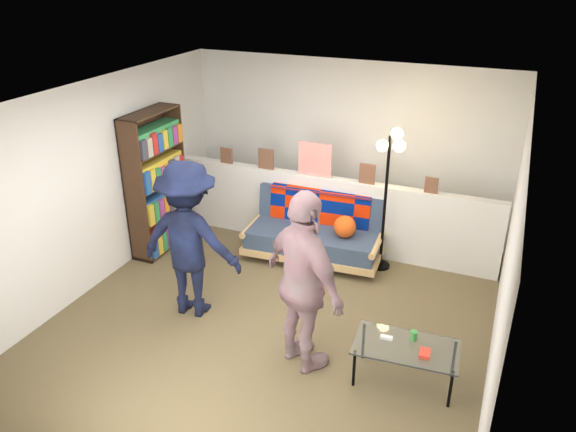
# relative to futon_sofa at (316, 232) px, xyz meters

# --- Properties ---
(ground) EXTENTS (5.00, 5.00, 0.00)m
(ground) POSITION_rel_futon_sofa_xyz_m (0.05, -1.46, -0.35)
(ground) COLOR brown
(ground) RESTS_ON ground
(room_shell) EXTENTS (4.60, 5.05, 2.45)m
(room_shell) POSITION_rel_futon_sofa_xyz_m (0.05, -0.99, 1.32)
(room_shell) COLOR silver
(room_shell) RESTS_ON ground
(half_wall_ledge) EXTENTS (4.45, 0.15, 1.00)m
(half_wall_ledge) POSITION_rel_futon_sofa_xyz_m (0.05, 0.34, 0.15)
(half_wall_ledge) COLOR silver
(half_wall_ledge) RESTS_ON ground
(ledge_decor) EXTENTS (2.97, 0.02, 0.45)m
(ledge_decor) POSITION_rel_futon_sofa_xyz_m (-0.18, 0.32, 0.82)
(ledge_decor) COLOR brown
(ledge_decor) RESTS_ON half_wall_ledge
(futon_sofa) EXTENTS (1.81, 0.96, 0.76)m
(futon_sofa) POSITION_rel_futon_sofa_xyz_m (0.00, 0.00, 0.00)
(futon_sofa) COLOR tan
(futon_sofa) RESTS_ON ground
(bookshelf) EXTENTS (0.31, 0.94, 1.88)m
(bookshelf) POSITION_rel_futon_sofa_xyz_m (-2.03, -0.54, 0.52)
(bookshelf) COLOR #311C10
(bookshelf) RESTS_ON ground
(coffee_table) EXTENTS (0.98, 0.59, 0.49)m
(coffee_table) POSITION_rel_futon_sofa_xyz_m (1.59, -1.94, 0.02)
(coffee_table) COLOR black
(coffee_table) RESTS_ON ground
(floor_lamp) EXTENTS (0.37, 0.33, 1.80)m
(floor_lamp) POSITION_rel_futon_sofa_xyz_m (0.87, 0.09, 0.92)
(floor_lamp) COLOR black
(floor_lamp) RESTS_ON ground
(person_left) EXTENTS (1.18, 0.73, 1.75)m
(person_left) POSITION_rel_futon_sofa_xyz_m (-0.83, -1.68, 0.52)
(person_left) COLOR black
(person_left) RESTS_ON ground
(person_right) EXTENTS (1.13, 0.95, 1.81)m
(person_right) POSITION_rel_futon_sofa_xyz_m (0.63, -2.06, 0.55)
(person_right) COLOR #CB8395
(person_right) RESTS_ON ground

